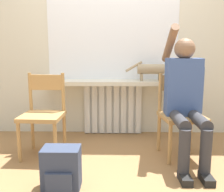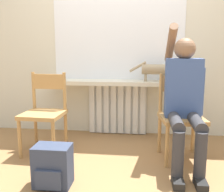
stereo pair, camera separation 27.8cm
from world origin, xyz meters
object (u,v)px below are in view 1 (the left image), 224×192
object	(u,v)px
person	(185,95)
chair_right	(181,114)
cat	(152,69)
backpack	(61,169)
chair_left	(43,113)

from	to	relation	value
person	chair_right	bearing A→B (deg)	92.62
cat	backpack	world-z (taller)	cat
chair_left	chair_right	world-z (taller)	same
chair_left	chair_right	size ratio (longest dim) A/B	1.00
chair_left	chair_right	distance (m)	1.42
chair_right	cat	world-z (taller)	cat
cat	chair_right	bearing A→B (deg)	-68.74
chair_right	backpack	world-z (taller)	chair_right
chair_right	backpack	bearing A→B (deg)	-155.30
chair_left	person	bearing A→B (deg)	-2.15
chair_left	person	world-z (taller)	person
chair_left	backpack	xyz separation A→B (m)	(0.32, -0.70, -0.28)
chair_left	cat	xyz separation A→B (m)	(1.19, 0.59, 0.41)
cat	backpack	bearing A→B (deg)	-124.04
chair_left	cat	world-z (taller)	cat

